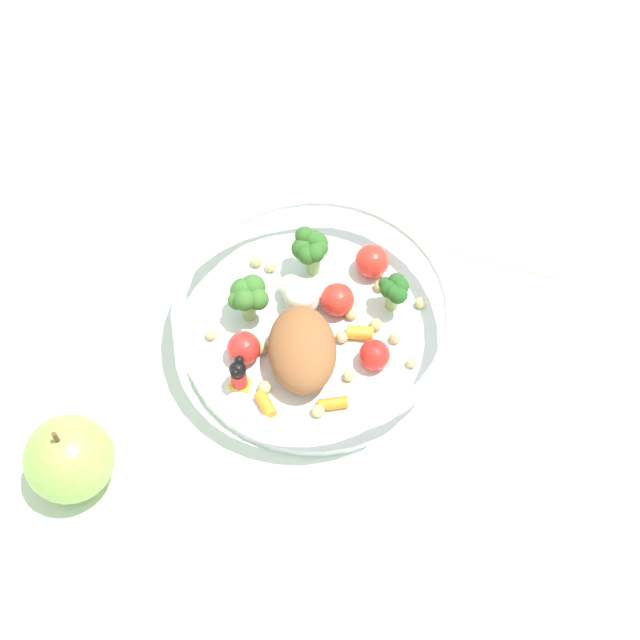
% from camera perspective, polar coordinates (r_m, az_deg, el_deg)
% --- Properties ---
extents(ground_plane, '(2.40, 2.40, 0.00)m').
position_cam_1_polar(ground_plane, '(0.77, -0.18, -0.69)').
color(ground_plane, silver).
extents(food_container, '(0.24, 0.24, 0.06)m').
position_cam_1_polar(food_container, '(0.74, -0.21, 0.07)').
color(food_container, white).
rests_on(food_container, ground_plane).
extents(loose_apple, '(0.07, 0.07, 0.08)m').
position_cam_1_polar(loose_apple, '(0.71, -16.32, -8.85)').
color(loose_apple, '#8CB74C').
rests_on(loose_apple, ground_plane).
extents(folded_napkin, '(0.12, 0.12, 0.01)m').
position_cam_1_polar(folded_napkin, '(0.86, 12.39, 6.67)').
color(folded_napkin, silver).
rests_on(folded_napkin, ground_plane).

